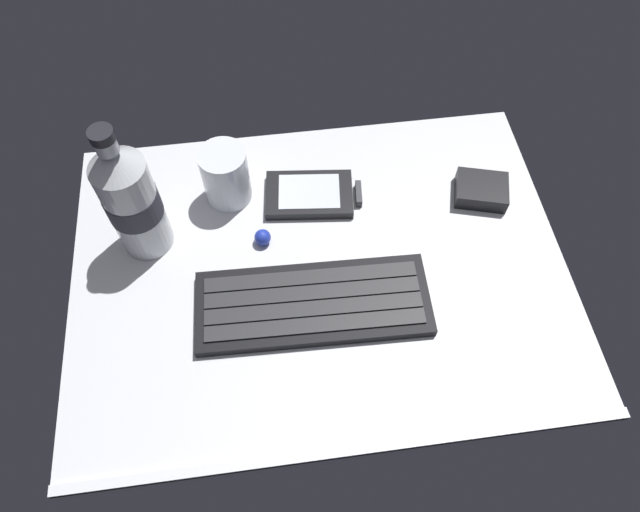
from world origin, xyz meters
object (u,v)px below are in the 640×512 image
object	(u,v)px
charger_block	(481,190)
trackball_mouse	(263,237)
keyboard	(313,303)
handheld_device	(314,194)
water_bottle	(131,200)
juice_cup	(226,177)

from	to	relation	value
charger_block	trackball_mouse	xyz separation A→B (cm)	(-30.79, -3.75, -0.10)
keyboard	handheld_device	bearing A→B (deg)	82.44
keyboard	charger_block	distance (cm)	29.03
water_bottle	charger_block	distance (cm)	46.55
juice_cup	trackball_mouse	size ratio (longest dim) A/B	3.86
water_bottle	trackball_mouse	xyz separation A→B (cm)	(15.08, -2.30, -7.91)
keyboard	water_bottle	xyz separation A→B (cm)	(-20.50, 12.67, 8.20)
handheld_device	water_bottle	distance (cm)	24.56
handheld_device	trackball_mouse	bearing A→B (deg)	-139.76
keyboard	trackball_mouse	xyz separation A→B (cm)	(-5.42, 10.37, 0.29)
juice_cup	charger_block	bearing A→B (deg)	-7.71
keyboard	handheld_device	distance (cm)	17.00
keyboard	handheld_device	world-z (taller)	keyboard
handheld_device	charger_block	distance (cm)	23.29
keyboard	charger_block	xyz separation A→B (cm)	(25.36, 14.12, 0.39)
water_bottle	charger_block	bearing A→B (deg)	1.81
handheld_device	trackball_mouse	size ratio (longest dim) A/B	6.06
handheld_device	water_bottle	xyz separation A→B (cm)	(-22.74, -4.18, 8.28)
handheld_device	water_bottle	world-z (taller)	water_bottle
juice_cup	keyboard	bearing A→B (deg)	-63.34
handheld_device	juice_cup	world-z (taller)	juice_cup
handheld_device	trackball_mouse	distance (cm)	10.04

